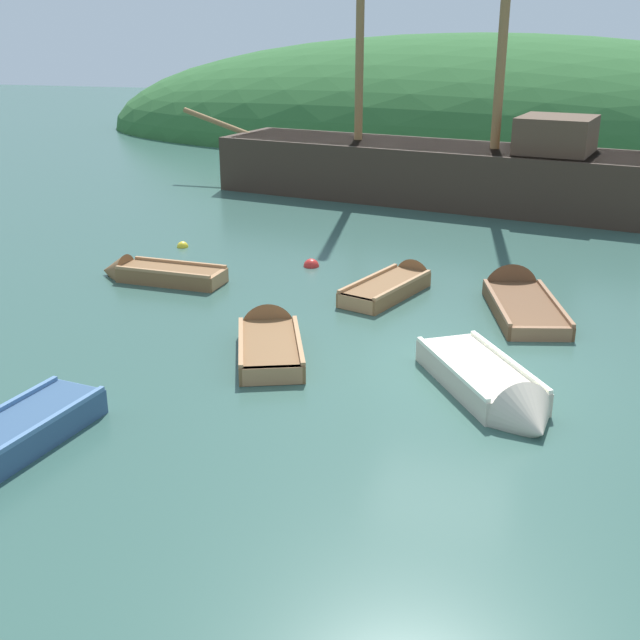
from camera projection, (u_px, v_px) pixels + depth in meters
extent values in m
plane|color=#33564C|center=(449.00, 371.00, 13.58)|extent=(120.00, 120.00, 0.00)
ellipsoid|color=#2D602D|center=(478.00, 136.00, 42.91)|extent=(42.58, 19.40, 10.59)
cube|color=#38281E|center=(428.00, 184.00, 26.85)|extent=(14.96, 6.11, 2.67)
cube|color=#997A51|center=(430.00, 146.00, 26.40)|extent=(14.33, 5.74, 0.10)
cylinder|color=olive|center=(217.00, 122.00, 29.88)|extent=(2.93, 0.76, 0.97)
cube|color=#4C3828|center=(556.00, 135.00, 24.46)|extent=(2.61, 2.76, 1.10)
cube|color=#335175|center=(12.00, 442.00, 11.00)|extent=(1.39, 3.06, 0.50)
cube|color=#4F75A1|center=(79.00, 396.00, 12.20)|extent=(0.89, 0.24, 0.35)
cube|color=#4F75A1|center=(36.00, 414.00, 11.38)|extent=(0.92, 0.30, 0.05)
cube|color=#4F75A1|center=(34.00, 430.00, 10.73)|extent=(0.49, 2.88, 0.07)
cube|color=brown|center=(172.00, 278.00, 18.29)|extent=(2.48, 1.05, 0.45)
cone|color=brown|center=(115.00, 271.00, 18.76)|extent=(0.67, 0.91, 0.88)
cube|color=#AE7B4F|center=(218.00, 280.00, 17.91)|extent=(0.16, 0.84, 0.32)
cube|color=#AE7B4F|center=(155.00, 269.00, 18.36)|extent=(0.22, 0.86, 0.05)
cube|color=#AE7B4F|center=(188.00, 273.00, 18.11)|extent=(0.22, 0.86, 0.05)
cube|color=#AE7B4F|center=(180.00, 262.00, 18.58)|extent=(2.39, 0.21, 0.07)
cube|color=#AE7B4F|center=(162.00, 272.00, 17.83)|extent=(2.39, 0.21, 0.07)
cube|color=brown|center=(270.00, 353.00, 14.08)|extent=(1.86, 2.55, 0.43)
cone|color=brown|center=(267.00, 324.00, 15.43)|extent=(1.19, 0.94, 1.05)
cube|color=#AE7B4F|center=(272.00, 375.00, 13.02)|extent=(0.97, 0.47, 0.30)
cube|color=#AE7B4F|center=(269.00, 337.00, 14.40)|extent=(1.01, 0.53, 0.05)
cube|color=#AE7B4F|center=(271.00, 354.00, 13.64)|extent=(1.01, 0.53, 0.05)
cube|color=#AE7B4F|center=(299.00, 339.00, 14.03)|extent=(0.90, 2.14, 0.07)
cube|color=#AE7B4F|center=(241.00, 341.00, 13.95)|extent=(0.90, 2.14, 0.07)
cube|color=brown|center=(385.00, 292.00, 17.32)|extent=(1.70, 2.66, 0.43)
cone|color=brown|center=(419.00, 275.00, 18.53)|extent=(1.06, 0.89, 0.90)
cube|color=#AE7B4F|center=(356.00, 304.00, 16.38)|extent=(0.85, 0.39, 0.30)
cube|color=#AE7B4F|center=(395.00, 280.00, 17.60)|extent=(0.88, 0.45, 0.05)
cube|color=#AE7B4F|center=(375.00, 290.00, 16.93)|extent=(0.88, 0.45, 0.05)
cube|color=#AE7B4F|center=(403.00, 285.00, 17.01)|extent=(0.86, 2.33, 0.07)
cube|color=#AE7B4F|center=(369.00, 278.00, 17.47)|extent=(0.86, 2.33, 0.07)
cube|color=beige|center=(479.00, 379.00, 12.96)|extent=(2.35, 2.82, 0.50)
cone|color=beige|center=(531.00, 425.00, 11.48)|extent=(1.25, 1.12, 1.06)
cube|color=white|center=(446.00, 347.00, 14.07)|extent=(0.91, 0.64, 0.35)
cube|color=white|center=(493.00, 380.00, 12.48)|extent=(0.96, 0.70, 0.05)
cube|color=white|center=(467.00, 358.00, 13.31)|extent=(0.96, 0.70, 0.05)
cube|color=white|center=(451.00, 367.00, 12.73)|extent=(1.44, 2.23, 0.07)
cube|color=white|center=(508.00, 360.00, 13.00)|extent=(1.44, 2.23, 0.07)
cube|color=brown|center=(525.00, 312.00, 16.17)|extent=(1.93, 3.09, 0.40)
cone|color=brown|center=(508.00, 285.00, 17.84)|extent=(1.33, 0.98, 1.20)
cube|color=#8E6242|center=(541.00, 334.00, 14.85)|extent=(1.13, 0.40, 0.28)
cube|color=#8E6242|center=(520.00, 298.00, 16.59)|extent=(1.17, 0.46, 0.05)
cube|color=#8E6242|center=(531.00, 314.00, 15.65)|extent=(1.17, 0.46, 0.05)
cube|color=#8E6242|center=(555.00, 302.00, 16.07)|extent=(0.78, 2.75, 0.07)
cube|color=#8E6242|center=(497.00, 301.00, 16.10)|extent=(0.78, 2.75, 0.07)
sphere|color=red|center=(311.00, 266.00, 19.52)|extent=(0.39, 0.39, 0.39)
sphere|color=yellow|center=(183.00, 247.00, 21.24)|extent=(0.31, 0.31, 0.31)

